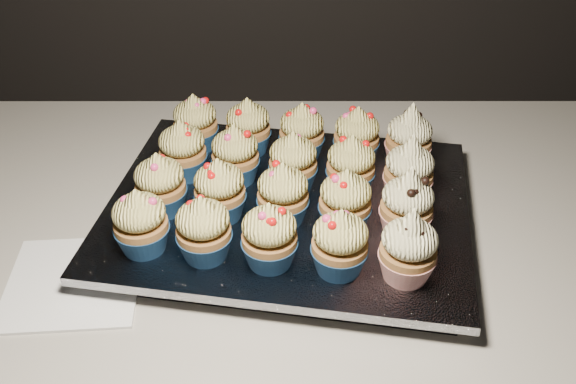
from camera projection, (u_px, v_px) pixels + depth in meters
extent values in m
cube|color=beige|center=(244.00, 220.00, 0.87)|extent=(2.44, 0.64, 0.04)
cube|color=white|center=(74.00, 282.00, 0.74)|extent=(0.16, 0.16, 0.00)
cube|color=black|center=(288.00, 216.00, 0.83)|extent=(0.46, 0.38, 0.02)
cube|color=silver|center=(288.00, 206.00, 0.82)|extent=(0.50, 0.42, 0.01)
cone|color=navy|center=(143.00, 238.00, 0.73)|extent=(0.06, 0.06, 0.03)
ellipsoid|color=#E4D473|center=(139.00, 212.00, 0.71)|extent=(0.06, 0.06, 0.04)
cone|color=#E4D473|center=(136.00, 195.00, 0.70)|extent=(0.03, 0.03, 0.02)
cone|color=navy|center=(205.00, 245.00, 0.72)|extent=(0.06, 0.06, 0.03)
ellipsoid|color=#E4D473|center=(203.00, 219.00, 0.70)|extent=(0.06, 0.06, 0.04)
cone|color=#E4D473|center=(201.00, 202.00, 0.69)|extent=(0.03, 0.03, 0.02)
cone|color=navy|center=(270.00, 252.00, 0.71)|extent=(0.06, 0.06, 0.03)
ellipsoid|color=#E4D473|center=(269.00, 226.00, 0.69)|extent=(0.06, 0.06, 0.04)
cone|color=#E4D473|center=(269.00, 209.00, 0.68)|extent=(0.03, 0.03, 0.02)
cone|color=navy|center=(339.00, 259.00, 0.71)|extent=(0.06, 0.06, 0.03)
ellipsoid|color=#E4D473|center=(340.00, 233.00, 0.68)|extent=(0.06, 0.06, 0.04)
cone|color=#E4D473|center=(342.00, 216.00, 0.67)|extent=(0.03, 0.03, 0.02)
cone|color=#A71F17|center=(406.00, 266.00, 0.70)|extent=(0.06, 0.06, 0.03)
ellipsoid|color=#FFF4B3|center=(410.00, 239.00, 0.67)|extent=(0.06, 0.06, 0.04)
cone|color=#FFF4B3|center=(413.00, 218.00, 0.66)|extent=(0.03, 0.03, 0.03)
cone|color=navy|center=(162.00, 200.00, 0.79)|extent=(0.06, 0.06, 0.03)
ellipsoid|color=#E4D473|center=(159.00, 175.00, 0.77)|extent=(0.06, 0.06, 0.04)
cone|color=#E4D473|center=(156.00, 159.00, 0.76)|extent=(0.03, 0.03, 0.02)
cone|color=navy|center=(221.00, 206.00, 0.78)|extent=(0.06, 0.06, 0.03)
ellipsoid|color=#E4D473|center=(219.00, 180.00, 0.76)|extent=(0.06, 0.06, 0.04)
cone|color=#E4D473|center=(218.00, 164.00, 0.75)|extent=(0.03, 0.03, 0.02)
cone|color=navy|center=(283.00, 210.00, 0.78)|extent=(0.06, 0.06, 0.03)
ellipsoid|color=#E4D473|center=(283.00, 185.00, 0.75)|extent=(0.06, 0.06, 0.04)
cone|color=#E4D473|center=(283.00, 168.00, 0.74)|extent=(0.03, 0.03, 0.02)
cone|color=navy|center=(344.00, 217.00, 0.77)|extent=(0.06, 0.06, 0.03)
ellipsoid|color=#E4D473|center=(346.00, 191.00, 0.74)|extent=(0.06, 0.06, 0.04)
cone|color=#E4D473|center=(347.00, 175.00, 0.73)|extent=(0.03, 0.03, 0.02)
cone|color=#A71F17|center=(405.00, 222.00, 0.76)|extent=(0.06, 0.06, 0.03)
ellipsoid|color=#FFF4B3|center=(408.00, 196.00, 0.74)|extent=(0.06, 0.06, 0.04)
cone|color=#FFF4B3|center=(411.00, 176.00, 0.72)|extent=(0.03, 0.03, 0.03)
cone|color=navy|center=(184.00, 165.00, 0.85)|extent=(0.06, 0.06, 0.03)
ellipsoid|color=#E4D473|center=(181.00, 141.00, 0.83)|extent=(0.06, 0.06, 0.04)
cone|color=#E4D473|center=(180.00, 126.00, 0.82)|extent=(0.03, 0.03, 0.02)
cone|color=navy|center=(236.00, 170.00, 0.85)|extent=(0.06, 0.06, 0.03)
ellipsoid|color=#E4D473|center=(235.00, 145.00, 0.82)|extent=(0.06, 0.06, 0.04)
cone|color=#E4D473|center=(234.00, 130.00, 0.81)|extent=(0.03, 0.03, 0.02)
cone|color=navy|center=(293.00, 177.00, 0.83)|extent=(0.06, 0.06, 0.03)
ellipsoid|color=#E4D473|center=(293.00, 153.00, 0.81)|extent=(0.06, 0.06, 0.04)
cone|color=#E4D473|center=(293.00, 137.00, 0.80)|extent=(0.03, 0.03, 0.02)
cone|color=navy|center=(350.00, 181.00, 0.82)|extent=(0.06, 0.06, 0.03)
ellipsoid|color=#E4D473|center=(351.00, 156.00, 0.80)|extent=(0.06, 0.06, 0.04)
cone|color=#E4D473|center=(353.00, 141.00, 0.79)|extent=(0.03, 0.03, 0.02)
cone|color=#A71F17|center=(407.00, 187.00, 0.81)|extent=(0.06, 0.06, 0.03)
ellipsoid|color=#FFF4B3|center=(410.00, 162.00, 0.79)|extent=(0.06, 0.06, 0.04)
cone|color=#FFF4B3|center=(413.00, 143.00, 0.77)|extent=(0.03, 0.03, 0.03)
cone|color=navy|center=(197.00, 138.00, 0.91)|extent=(0.06, 0.06, 0.03)
ellipsoid|color=#E4D473|center=(195.00, 114.00, 0.89)|extent=(0.06, 0.06, 0.04)
cone|color=#E4D473|center=(193.00, 99.00, 0.87)|extent=(0.03, 0.03, 0.02)
cone|color=navy|center=(249.00, 142.00, 0.90)|extent=(0.06, 0.06, 0.03)
ellipsoid|color=#E4D473|center=(248.00, 118.00, 0.88)|extent=(0.06, 0.06, 0.04)
cone|color=#E4D473|center=(247.00, 103.00, 0.87)|extent=(0.03, 0.03, 0.02)
cone|color=navy|center=(302.00, 147.00, 0.89)|extent=(0.06, 0.06, 0.03)
ellipsoid|color=#E4D473|center=(302.00, 123.00, 0.87)|extent=(0.06, 0.06, 0.04)
cone|color=#E4D473|center=(302.00, 108.00, 0.85)|extent=(0.03, 0.03, 0.02)
cone|color=navy|center=(355.00, 151.00, 0.88)|extent=(0.06, 0.06, 0.03)
ellipsoid|color=#E4D473|center=(357.00, 127.00, 0.86)|extent=(0.06, 0.06, 0.04)
cone|color=#E4D473|center=(358.00, 112.00, 0.85)|extent=(0.03, 0.03, 0.02)
cone|color=#A71F17|center=(407.00, 154.00, 0.88)|extent=(0.06, 0.06, 0.03)
ellipsoid|color=#FFF4B3|center=(410.00, 130.00, 0.85)|extent=(0.06, 0.06, 0.04)
cone|color=#FFF4B3|center=(412.00, 112.00, 0.84)|extent=(0.03, 0.03, 0.03)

